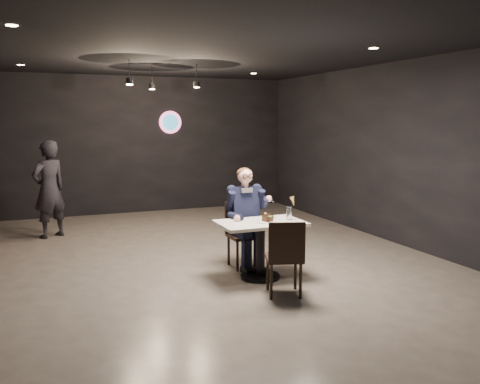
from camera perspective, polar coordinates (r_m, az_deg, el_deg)
name	(u,v)px	position (r m, az deg, el deg)	size (l,w,h in m)	color
floor	(196,264)	(7.37, -5.01, -8.10)	(9.00, 9.00, 0.00)	slate
wall_sign	(170,122)	(11.60, -7.84, 7.77)	(0.50, 0.06, 0.50)	pink
pendant_lights	(159,71)	(9.05, -9.05, 13.25)	(1.40, 1.20, 0.36)	black
main_table	(260,250)	(6.65, 2.30, -6.51)	(1.10, 0.70, 0.75)	white
chair_far	(244,235)	(7.12, 0.48, -4.82)	(0.42, 0.46, 0.92)	black
chair_near	(284,256)	(6.04, 4.96, -7.21)	(0.42, 0.46, 0.92)	black
seated_man	(244,216)	(7.07, 0.48, -2.77)	(0.60, 0.80, 1.44)	black
dessert_plate	(266,222)	(6.51, 2.91, -3.40)	(0.24, 0.24, 0.01)	white
cake_slice	(268,218)	(6.54, 3.13, -2.93)	(0.12, 0.10, 0.08)	black
mint_leaf	(270,216)	(6.46, 3.44, -2.72)	(0.06, 0.04, 0.01)	#2B8430
sundae_glass	(289,213)	(6.70, 5.53, -2.40)	(0.08, 0.08, 0.17)	silver
wafer_cone	(293,201)	(6.69, 5.96, -1.06)	(0.06, 0.06, 0.13)	tan
passerby	(49,189)	(9.46, -20.65, 0.29)	(0.62, 0.41, 1.71)	black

